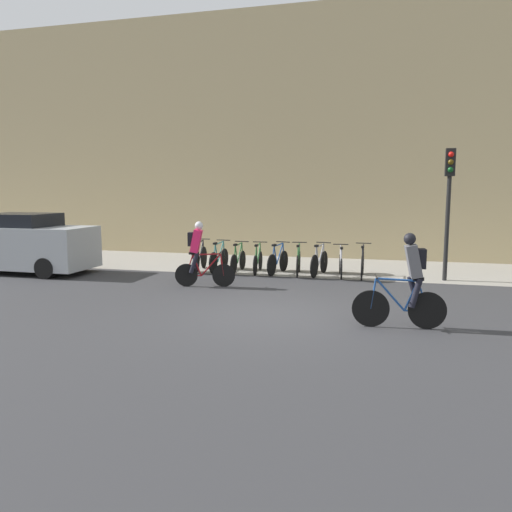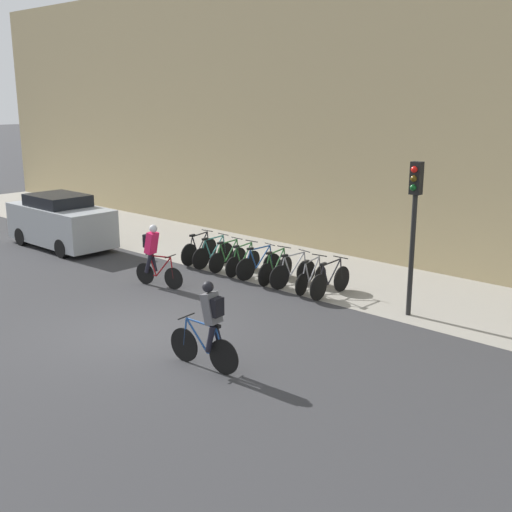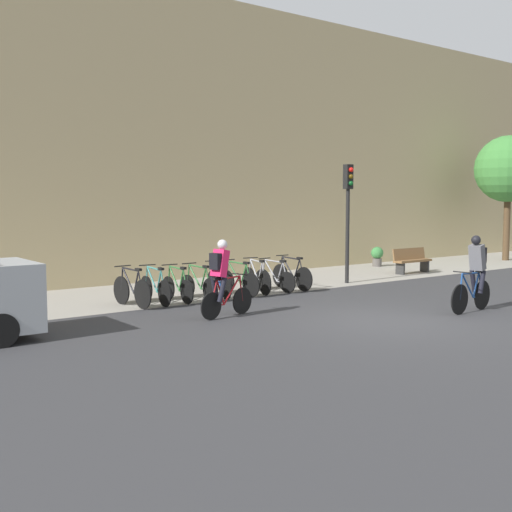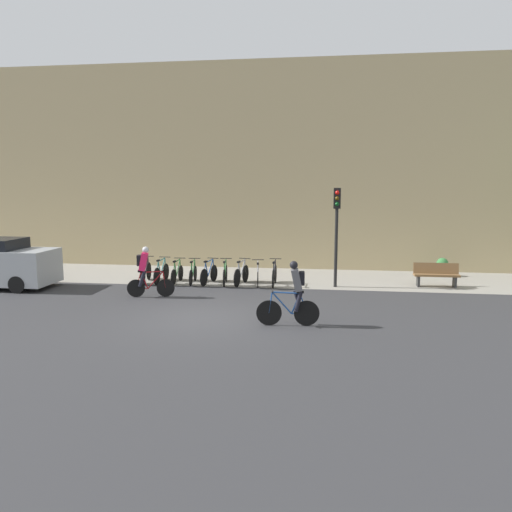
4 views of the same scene
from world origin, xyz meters
name	(u,v)px [view 2 (image 2 of 4)]	position (x,y,z in m)	size (l,w,h in m)	color
ground	(141,331)	(0.00, 0.00, 0.00)	(200.00, 200.00, 0.00)	#333335
kerb_strip	(321,272)	(0.00, 6.75, 0.00)	(44.00, 4.50, 0.01)	gray
building_facade	(374,112)	(0.00, 9.30, 4.66)	(44.00, 0.60, 9.32)	tan
cyclist_pink	(153,253)	(-2.59, 2.47, 0.95)	(1.59, 0.56, 1.75)	black
cyclist_grey	(209,324)	(2.67, -0.38, 0.95)	(1.72, 0.48, 1.79)	black
parked_bike_0	(199,250)	(-3.52, 5.03, 0.41)	(0.46, 1.67, 0.99)	black
parked_bike_1	(213,254)	(-2.88, 5.03, 0.40)	(0.46, 1.70, 0.97)	black
parked_bike_2	(228,258)	(-2.24, 5.03, 0.38)	(0.46, 1.57, 0.94)	black
parked_bike_3	(243,261)	(-1.60, 5.03, 0.38)	(0.46, 1.60, 0.94)	black
parked_bike_4	(259,265)	(-0.97, 5.03, 0.40)	(0.47, 1.61, 0.96)	black
parked_bike_5	(275,269)	(-0.32, 5.03, 0.40)	(0.46, 1.67, 0.96)	black
parked_bike_6	(293,272)	(0.31, 5.03, 0.41)	(0.46, 1.64, 0.98)	black
parked_bike_7	(311,278)	(0.96, 5.03, 0.38)	(0.46, 1.59, 0.93)	black
parked_bike_8	(330,281)	(1.60, 5.03, 0.41)	(0.46, 1.76, 0.98)	black
traffic_light_pole	(414,211)	(3.90, 5.07, 2.57)	(0.26, 0.30, 3.71)	black
parked_car	(61,222)	(-8.67, 3.25, 0.90)	(4.30, 1.84, 1.85)	#9EA3A8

